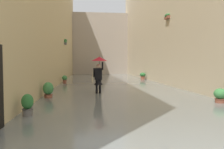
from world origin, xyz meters
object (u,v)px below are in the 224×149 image
at_px(potted_plant_mid_left, 220,96).
at_px(potted_plant_mid_right, 48,90).
at_px(person_wading, 99,69).
at_px(potted_plant_far_left, 143,76).
at_px(potted_plant_far_right, 65,79).
at_px(potted_plant_near_right, 27,106).

bearing_deg(potted_plant_mid_left, potted_plant_mid_right, -16.35).
bearing_deg(person_wading, potted_plant_far_left, -116.22).
bearing_deg(potted_plant_far_right, person_wading, 110.99).
distance_m(person_wading, potted_plant_near_right, 5.58).
bearing_deg(potted_plant_far_right, potted_plant_near_right, 90.17).
relative_size(potted_plant_mid_right, potted_plant_far_left, 1.07).
xyz_separation_m(person_wading, potted_plant_far_right, (2.46, -6.42, -0.99)).
distance_m(potted_plant_mid_left, potted_plant_near_right, 7.42).
bearing_deg(potted_plant_near_right, potted_plant_far_right, -89.83).
relative_size(person_wading, potted_plant_mid_right, 2.54).
xyz_separation_m(potted_plant_mid_right, potted_plant_near_right, (-0.01, 3.67, -0.04)).
relative_size(potted_plant_far_right, potted_plant_far_left, 0.93).
bearing_deg(potted_plant_near_right, person_wading, -116.30).
relative_size(potted_plant_mid_left, potted_plant_near_right, 0.89).
bearing_deg(potted_plant_mid_right, potted_plant_mid_left, 163.65).
xyz_separation_m(potted_plant_far_right, potted_plant_mid_left, (-7.29, 9.81, -0.04)).
xyz_separation_m(potted_plant_far_left, potted_plant_mid_left, (0.04, 13.28, -0.07)).
bearing_deg(potted_plant_mid_left, potted_plant_far_right, -53.37).
bearing_deg(potted_plant_far_left, potted_plant_near_right, 63.75).
distance_m(potted_plant_mid_right, potted_plant_mid_left, 7.58).
height_order(potted_plant_mid_right, potted_plant_mid_left, potted_plant_mid_right).
bearing_deg(potted_plant_mid_right, person_wading, -152.83).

